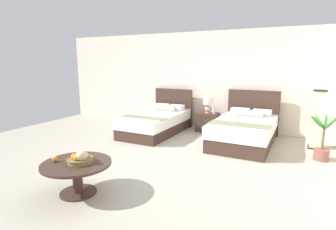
{
  "coord_description": "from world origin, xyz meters",
  "views": [
    {
      "loc": [
        2.1,
        -4.18,
        1.79
      ],
      "look_at": [
        -0.16,
        0.53,
        0.79
      ],
      "focal_mm": 28.47,
      "sensor_mm": 36.0,
      "label": 1
    }
  ],
  "objects": [
    {
      "name": "ground_plane",
      "position": [
        0.0,
        0.0,
        -0.01
      ],
      "size": [
        9.74,
        9.74,
        0.02
      ],
      "primitive_type": "cube",
      "color": "#ACA593"
    },
    {
      "name": "wall_back",
      "position": [
        0.0,
        3.07,
        1.34
      ],
      "size": [
        9.74,
        0.12,
        2.67
      ],
      "primitive_type": "cube",
      "color": "silver",
      "rests_on": "ground"
    },
    {
      "name": "bed_near_window",
      "position": [
        -1.12,
        1.86,
        0.29
      ],
      "size": [
        1.21,
        2.19,
        1.08
      ],
      "color": "#3D2921",
      "rests_on": "ground"
    },
    {
      "name": "bed_near_corner",
      "position": [
        1.13,
        1.86,
        0.31
      ],
      "size": [
        1.32,
        2.12,
        1.14
      ],
      "color": "#3D2921",
      "rests_on": "ground"
    },
    {
      "name": "nightstand",
      "position": [
        0.04,
        2.57,
        0.25
      ],
      "size": [
        0.58,
        0.44,
        0.51
      ],
      "color": "#3D2921",
      "rests_on": "ground"
    },
    {
      "name": "table_lamp",
      "position": [
        0.04,
        2.59,
        0.77
      ],
      "size": [
        0.28,
        0.28,
        0.43
      ],
      "color": "tan",
      "rests_on": "nightstand"
    },
    {
      "name": "vase",
      "position": [
        0.22,
        2.53,
        0.6
      ],
      "size": [
        0.07,
        0.07,
        0.19
      ],
      "color": "#B0BCC0",
      "rests_on": "nightstand"
    },
    {
      "name": "coffee_table",
      "position": [
        -0.54,
        -1.6,
        0.34
      ],
      "size": [
        0.95,
        0.95,
        0.46
      ],
      "color": "#3D2921",
      "rests_on": "ground"
    },
    {
      "name": "fruit_bowl",
      "position": [
        -0.47,
        -1.59,
        0.52
      ],
      "size": [
        0.36,
        0.36,
        0.2
      ],
      "color": "olive",
      "rests_on": "coffee_table"
    },
    {
      "name": "loose_apple",
      "position": [
        -0.68,
        -1.32,
        0.49
      ],
      "size": [
        0.07,
        0.07,
        0.07
      ],
      "color": "#B83E21",
      "rests_on": "coffee_table"
    },
    {
      "name": "loose_orange",
      "position": [
        -0.83,
        -1.7,
        0.5
      ],
      "size": [
        0.08,
        0.08,
        0.08
      ],
      "color": "orange",
      "rests_on": "coffee_table"
    },
    {
      "name": "floor_lamp_corner",
      "position": [
        2.57,
        2.17,
        0.63
      ],
      "size": [
        0.26,
        0.26,
        1.26
      ],
      "color": "black",
      "rests_on": "ground"
    },
    {
      "name": "potted_palm",
      "position": [
        2.64,
        1.39,
        0.29
      ],
      "size": [
        0.52,
        0.48,
        0.9
      ],
      "color": "brown",
      "rests_on": "ground"
    }
  ]
}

